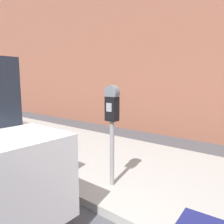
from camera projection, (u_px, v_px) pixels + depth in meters
name	position (u px, v px, depth m)	size (l,w,h in m)	color
sidewalk	(141.00, 169.00, 3.89)	(24.00, 2.80, 0.11)	#9E9B96
building_facade	(201.00, 30.00, 5.66)	(24.00, 0.30, 5.83)	#935642
parking_meter	(112.00, 116.00, 3.05)	(0.20, 0.13, 1.45)	gray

